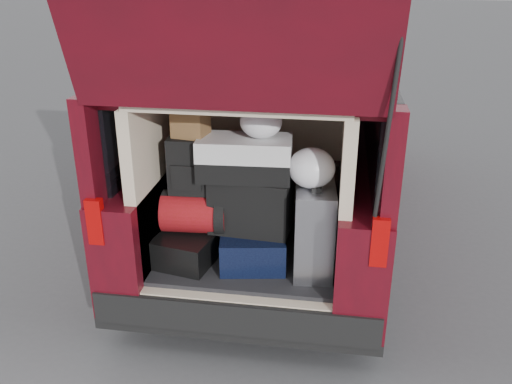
% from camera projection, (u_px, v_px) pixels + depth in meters
% --- Properties ---
extents(ground, '(80.00, 80.00, 0.00)m').
position_uv_depth(ground, '(244.00, 336.00, 3.92)').
color(ground, '#3E3E41').
rests_on(ground, ground).
extents(minivan, '(1.90, 5.35, 2.77)m').
position_uv_depth(minivan, '(276.00, 139.00, 5.25)').
color(minivan, black).
rests_on(minivan, ground).
extents(load_floor, '(1.24, 1.05, 0.55)m').
position_uv_depth(load_floor, '(250.00, 283.00, 4.06)').
color(load_floor, black).
rests_on(load_floor, ground).
extents(black_hardshell, '(0.47, 0.59, 0.21)m').
position_uv_depth(black_hardshell, '(190.00, 244.00, 3.83)').
color(black_hardshell, black).
rests_on(black_hardshell, load_floor).
extents(navy_hardshell, '(0.52, 0.60, 0.23)m').
position_uv_depth(navy_hardshell, '(253.00, 244.00, 3.81)').
color(navy_hardshell, black).
rests_on(navy_hardshell, load_floor).
extents(silver_roller, '(0.29, 0.43, 0.61)m').
position_uv_depth(silver_roller, '(314.00, 230.00, 3.59)').
color(silver_roller, silver).
rests_on(silver_roller, load_floor).
extents(red_duffel, '(0.46, 0.32, 0.29)m').
position_uv_depth(red_duffel, '(195.00, 212.00, 3.75)').
color(red_duffel, maroon).
rests_on(red_duffel, black_hardshell).
extents(black_soft_case, '(0.56, 0.36, 0.39)m').
position_uv_depth(black_soft_case, '(251.00, 203.00, 3.70)').
color(black_soft_case, black).
rests_on(black_soft_case, navy_hardshell).
extents(backpack, '(0.28, 0.18, 0.39)m').
position_uv_depth(backpack, '(189.00, 166.00, 3.63)').
color(backpack, black).
rests_on(backpack, red_duffel).
extents(twotone_duffel, '(0.63, 0.35, 0.27)m').
position_uv_depth(twotone_duffel, '(245.00, 158.00, 3.56)').
color(twotone_duffel, silver).
rests_on(twotone_duffel, black_soft_case).
extents(grocery_sack_lower, '(0.24, 0.21, 0.20)m').
position_uv_depth(grocery_sack_lower, '(191.00, 122.00, 3.55)').
color(grocery_sack_lower, brown).
rests_on(grocery_sack_lower, backpack).
extents(plastic_bag_center, '(0.32, 0.30, 0.22)m').
position_uv_depth(plastic_bag_center, '(261.00, 122.00, 3.46)').
color(plastic_bag_center, white).
rests_on(plastic_bag_center, twotone_duffel).
extents(plastic_bag_right, '(0.35, 0.33, 0.26)m').
position_uv_depth(plastic_bag_right, '(312.00, 168.00, 3.43)').
color(plastic_bag_right, white).
rests_on(plastic_bag_right, silver_roller).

